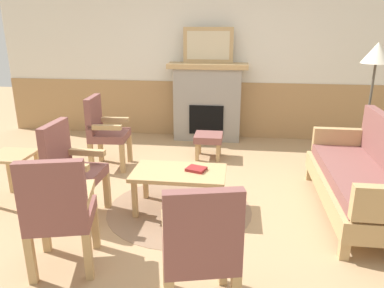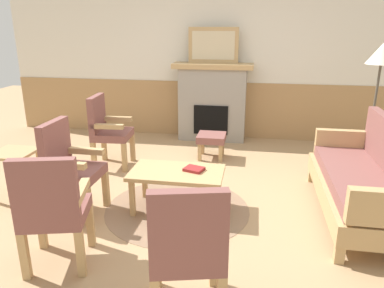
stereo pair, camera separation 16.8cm
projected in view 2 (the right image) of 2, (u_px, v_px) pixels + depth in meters
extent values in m
plane|color=tan|center=(187.00, 200.00, 4.15)|extent=(14.00, 14.00, 0.00)
cube|color=silver|center=(215.00, 57.00, 6.16)|extent=(7.20, 0.12, 2.70)
cube|color=#A87F51|center=(213.00, 110.00, 6.37)|extent=(7.20, 0.02, 0.95)
cube|color=gray|center=(212.00, 105.00, 6.16)|extent=(1.10, 0.36, 1.20)
cube|color=black|center=(211.00, 120.00, 6.05)|extent=(0.56, 0.02, 0.48)
cube|color=tan|center=(213.00, 66.00, 5.96)|extent=(1.30, 0.44, 0.08)
cube|color=tan|center=(213.00, 45.00, 5.86)|extent=(0.80, 0.03, 0.56)
cube|color=beige|center=(213.00, 45.00, 5.84)|extent=(0.68, 0.01, 0.44)
cube|color=tan|center=(312.00, 175.00, 4.62)|extent=(0.08, 0.08, 0.16)
cube|color=tan|center=(339.00, 254.00, 3.04)|extent=(0.08, 0.08, 0.16)
cube|color=tan|center=(362.00, 178.00, 4.52)|extent=(0.08, 0.08, 0.16)
cube|color=tan|center=(355.00, 193.00, 3.73)|extent=(0.70, 1.80, 0.20)
cube|color=brown|center=(358.00, 178.00, 3.68)|extent=(0.60, 1.70, 0.12)
cube|color=tan|center=(341.00, 142.00, 4.44)|extent=(0.60, 0.10, 0.30)
cube|color=tan|center=(132.00, 198.00, 3.74)|extent=(0.05, 0.05, 0.40)
cube|color=tan|center=(214.00, 205.00, 3.61)|extent=(0.05, 0.05, 0.40)
cube|color=tan|center=(145.00, 181.00, 4.16)|extent=(0.05, 0.05, 0.40)
cube|color=tan|center=(219.00, 186.00, 4.02)|extent=(0.05, 0.05, 0.40)
cube|color=tan|center=(177.00, 173.00, 3.81)|extent=(0.96, 0.56, 0.04)
cylinder|color=#896B51|center=(177.00, 209.00, 3.94)|extent=(1.53, 1.53, 0.01)
cube|color=maroon|center=(194.00, 169.00, 3.81)|extent=(0.23, 0.21, 0.03)
cube|color=tan|center=(200.00, 152.00, 5.30)|extent=(0.05, 0.05, 0.26)
cube|color=tan|center=(220.00, 153.00, 5.25)|extent=(0.05, 0.05, 0.26)
cube|color=tan|center=(203.00, 146.00, 5.58)|extent=(0.05, 0.05, 0.26)
cube|color=tan|center=(222.00, 147.00, 5.53)|extent=(0.05, 0.05, 0.26)
cube|color=brown|center=(211.00, 138.00, 5.36)|extent=(0.40, 0.40, 0.10)
cube|color=tan|center=(133.00, 147.00, 5.28)|extent=(0.06, 0.06, 0.40)
cube|color=tan|center=(124.00, 158.00, 4.88)|extent=(0.06, 0.06, 0.40)
cube|color=tan|center=(104.00, 147.00, 5.32)|extent=(0.06, 0.06, 0.40)
cube|color=tan|center=(94.00, 156.00, 4.92)|extent=(0.06, 0.06, 0.40)
cube|color=brown|center=(113.00, 135.00, 5.02)|extent=(0.51, 0.51, 0.10)
cube|color=brown|center=(97.00, 113.00, 4.95)|extent=(0.11, 0.48, 0.48)
cube|color=tan|center=(116.00, 119.00, 5.16)|extent=(0.44, 0.10, 0.06)
cube|color=tan|center=(107.00, 126.00, 4.77)|extent=(0.44, 0.10, 0.06)
cube|color=tan|center=(106.00, 189.00, 3.96)|extent=(0.06, 0.06, 0.40)
cube|color=tan|center=(88.00, 207.00, 3.57)|extent=(0.06, 0.06, 0.40)
cube|color=tan|center=(70.00, 186.00, 4.03)|extent=(0.06, 0.06, 0.40)
cube|color=tan|center=(49.00, 203.00, 3.64)|extent=(0.06, 0.06, 0.40)
cube|color=brown|center=(76.00, 173.00, 3.72)|extent=(0.49, 0.49, 0.10)
cube|color=brown|center=(55.00, 145.00, 3.67)|extent=(0.09, 0.48, 0.48)
cube|color=tan|center=(84.00, 151.00, 3.86)|extent=(0.44, 0.08, 0.06)
cube|color=tan|center=(64.00, 165.00, 3.48)|extent=(0.44, 0.08, 0.06)
cube|color=tan|center=(157.00, 264.00, 2.72)|extent=(0.07, 0.07, 0.40)
cube|color=tan|center=(214.00, 261.00, 2.75)|extent=(0.07, 0.07, 0.40)
cube|color=brown|center=(187.00, 250.00, 2.46)|extent=(0.58, 0.58, 0.10)
cube|color=brown|center=(188.00, 228.00, 2.18)|extent=(0.49, 0.19, 0.48)
cube|color=tan|center=(155.00, 229.00, 2.39)|extent=(0.17, 0.44, 0.06)
cube|color=tan|center=(218.00, 227.00, 2.42)|extent=(0.17, 0.44, 0.06)
cube|color=tan|center=(42.00, 227.00, 3.21)|extent=(0.07, 0.07, 0.40)
cube|color=tan|center=(91.00, 225.00, 3.24)|extent=(0.07, 0.07, 0.40)
cube|color=tan|center=(25.00, 256.00, 2.81)|extent=(0.07, 0.07, 0.40)
cube|color=tan|center=(81.00, 253.00, 2.84)|extent=(0.07, 0.07, 0.40)
cube|color=brown|center=(56.00, 212.00, 2.95)|extent=(0.58, 0.58, 0.10)
cube|color=brown|center=(44.00, 190.00, 2.67)|extent=(0.48, 0.20, 0.48)
cube|color=tan|center=(27.00, 194.00, 2.88)|extent=(0.18, 0.44, 0.06)
cube|color=tan|center=(80.00, 192.00, 2.91)|extent=(0.18, 0.44, 0.06)
cube|color=tan|center=(13.00, 169.00, 4.34)|extent=(0.04, 0.04, 0.52)
cube|color=tan|center=(41.00, 171.00, 4.28)|extent=(0.04, 0.04, 0.52)
cube|color=tan|center=(22.00, 183.00, 3.94)|extent=(0.04, 0.04, 0.52)
cube|color=tan|center=(13.00, 153.00, 4.05)|extent=(0.44, 0.44, 0.03)
cylinder|color=#332D28|center=(364.00, 174.00, 4.82)|extent=(0.24, 0.24, 0.03)
cylinder|color=#4C473D|center=(372.00, 121.00, 4.60)|extent=(0.03, 0.03, 1.40)
cone|color=silver|center=(383.00, 53.00, 4.35)|extent=(0.36, 0.36, 0.25)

